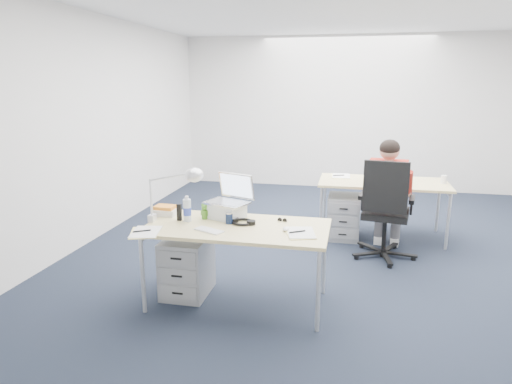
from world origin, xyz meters
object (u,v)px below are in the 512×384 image
at_px(drawer_pedestal_near, 187,266).
at_px(water_bottle, 187,209).
at_px(seated_person, 388,196).
at_px(desk_lamp, 168,194).
at_px(desk_far, 383,185).
at_px(drawer_pedestal_far, 344,217).
at_px(far_cup, 444,179).
at_px(dark_laptop, 387,174).
at_px(cordless_phone, 179,212).
at_px(bear_figurine, 204,211).
at_px(desk_near, 237,231).
at_px(wireless_keyboard, 209,230).
at_px(headphones, 243,221).
at_px(silver_laptop, 227,197).
at_px(book_stack, 165,210).
at_px(can_koozie, 229,218).
at_px(computer_mouse, 286,229).
at_px(sunglasses, 282,220).
at_px(office_chair, 384,230).

height_order(drawer_pedestal_near, water_bottle, water_bottle).
height_order(seated_person, desk_lamp, seated_person).
xyz_separation_m(desk_far, seated_person, (0.02, -0.59, -0.00)).
height_order(drawer_pedestal_far, desk_lamp, desk_lamp).
bearing_deg(water_bottle, far_cup, 40.24).
bearing_deg(dark_laptop, cordless_phone, -117.45).
relative_size(drawer_pedestal_far, bear_figurine, 3.84).
height_order(desk_near, wireless_keyboard, wireless_keyboard).
bearing_deg(headphones, drawer_pedestal_near, -167.13).
bearing_deg(drawer_pedestal_near, headphones, -0.13).
distance_m(silver_laptop, headphones, 0.29).
bearing_deg(desk_near, cordless_phone, 174.98).
distance_m(silver_laptop, book_stack, 0.62).
height_order(silver_laptop, bear_figurine, silver_laptop).
height_order(drawer_pedestal_near, silver_laptop, silver_laptop).
distance_m(can_koozie, book_stack, 0.68).
distance_m(computer_mouse, water_bottle, 0.92).
bearing_deg(drawer_pedestal_far, wireless_keyboard, -115.93).
bearing_deg(silver_laptop, wireless_keyboard, -75.82).
height_order(drawer_pedestal_near, headphones, headphones).
bearing_deg(silver_laptop, can_koozie, -46.94).
relative_size(computer_mouse, bear_figurine, 0.62).
relative_size(drawer_pedestal_near, book_stack, 2.72).
relative_size(desk_near, water_bottle, 6.84).
xyz_separation_m(book_stack, sunglasses, (1.12, 0.03, -0.03)).
bearing_deg(wireless_keyboard, silver_laptop, 108.00).
distance_m(desk_lamp, far_cup, 3.53).
bearing_deg(bear_figurine, book_stack, 153.32).
xyz_separation_m(can_koozie, dark_laptop, (1.47, 1.97, 0.08)).
xyz_separation_m(silver_laptop, far_cup, (2.24, 2.00, -0.15)).
relative_size(desk_far, wireless_keyboard, 6.19).
relative_size(silver_laptop, wireless_keyboard, 1.54).
distance_m(desk_near, desk_far, 2.58).
xyz_separation_m(sunglasses, desk_lamp, (-0.99, -0.25, 0.26)).
bearing_deg(drawer_pedestal_near, wireless_keyboard, -40.79).
height_order(desk_far, sunglasses, sunglasses).
bearing_deg(cordless_phone, office_chair, 39.06).
height_order(drawer_pedestal_far, cordless_phone, cordless_phone).
bearing_deg(far_cup, office_chair, -132.27).
bearing_deg(water_bottle, dark_laptop, 46.62).
bearing_deg(drawer_pedestal_near, drawer_pedestal_far, 54.50).
distance_m(wireless_keyboard, water_bottle, 0.38).
bearing_deg(far_cup, can_koozie, -135.14).
height_order(wireless_keyboard, headphones, headphones).
distance_m(desk_near, desk_lamp, 0.70).
distance_m(desk_far, can_koozie, 2.58).
xyz_separation_m(desk_far, silver_laptop, (-1.51, -1.97, 0.25)).
relative_size(desk_far, office_chair, 1.39).
height_order(drawer_pedestal_near, desk_lamp, desk_lamp).
xyz_separation_m(headphones, water_bottle, (-0.51, -0.03, 0.10)).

